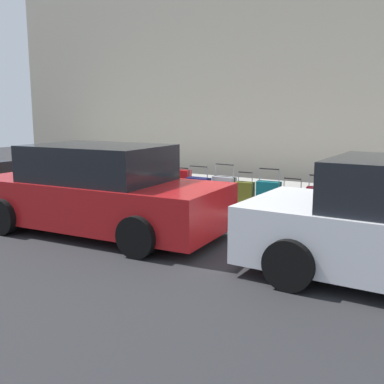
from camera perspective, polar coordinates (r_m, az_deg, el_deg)
name	(u,v)px	position (r m, az deg, el deg)	size (l,w,h in m)	color
ground_plane	(217,222)	(8.99, 3.14, -3.74)	(40.00, 40.00, 0.00)	#28282B
sidewalk_curb	(264,198)	(11.21, 8.97, -0.72)	(18.00, 5.00, 0.14)	#9E9B93
building_facade_sidewalk_side	(325,20)	(16.00, 16.36, 19.99)	(24.00, 3.00, 10.02)	#B2A893
suitcase_navy_0	(373,208)	(8.58, 21.78, -1.88)	(0.47, 0.26, 0.72)	navy
suitcase_red_1	(343,209)	(8.66, 18.45, -2.00)	(0.40, 0.25, 0.81)	red
suitcase_maroon_2	(318,203)	(8.78, 15.47, -1.39)	(0.42, 0.22, 0.86)	maroon
suitcase_black_3	(292,203)	(8.87, 12.39, -1.40)	(0.40, 0.25, 0.77)	black
suitcase_teal_4	(269,198)	(9.10, 9.57, -0.69)	(0.47, 0.23, 0.91)	#0F606B
suitcase_olive_5	(245,197)	(9.24, 6.65, -0.58)	(0.36, 0.20, 0.82)	#59601E
suitcase_silver_6	(224,192)	(9.49, 4.07, -0.06)	(0.49, 0.24, 0.94)	#9EA0A8
suitcase_navy_7	(199,192)	(9.67, 0.83, 0.00)	(0.50, 0.26, 0.88)	navy
suitcase_red_8	(181,186)	(10.05, -1.36, 0.72)	(0.42, 0.24, 0.80)	red
suitcase_maroon_9	(160,185)	(10.27, -4.01, 0.88)	(0.48, 0.25, 1.00)	maroon
suitcase_black_10	(143,185)	(10.64, -6.13, 0.84)	(0.44, 0.23, 0.67)	black
fire_hydrant	(119,178)	(10.95, -9.16, 1.69)	(0.39, 0.21, 0.83)	#D89E0C
bollard_post	(99,176)	(11.15, -11.61, 1.96)	(0.17, 0.17, 0.94)	#333338
parked_car_red_1	(99,192)	(8.22, -11.59, 0.03)	(4.65, 2.20, 1.57)	#AD1619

